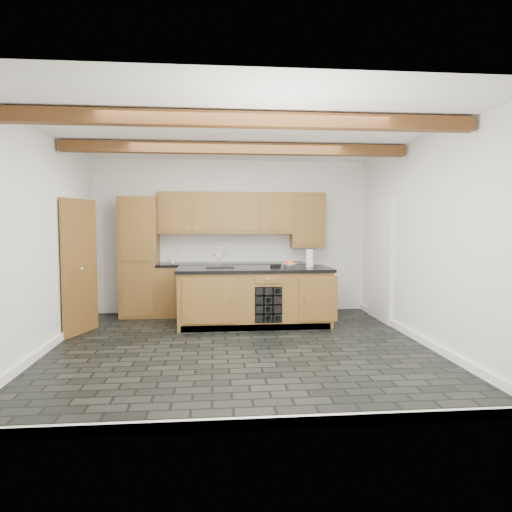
% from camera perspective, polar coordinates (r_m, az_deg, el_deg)
% --- Properties ---
extents(ground, '(5.00, 5.00, 0.00)m').
position_cam_1_polar(ground, '(6.20, -1.97, -11.22)').
color(ground, black).
rests_on(ground, ground).
extents(room_shell, '(5.01, 5.00, 5.00)m').
position_cam_1_polar(room_shell, '(6.51, -3.03, 3.10)').
color(room_shell, white).
rests_on(room_shell, ground).
extents(back_cabinetry, '(3.65, 0.62, 2.20)m').
position_cam_1_polar(back_cabinetry, '(8.23, -5.51, -0.53)').
color(back_cabinetry, olive).
rests_on(back_cabinetry, ground).
extents(island, '(2.48, 0.96, 0.93)m').
position_cam_1_polar(island, '(7.38, -0.18, -5.06)').
color(island, olive).
rests_on(island, ground).
extents(faucet, '(0.45, 0.40, 0.34)m').
position_cam_1_polar(faucet, '(7.34, -4.55, -1.20)').
color(faucet, black).
rests_on(faucet, island).
extents(kitchen_scale, '(0.17, 0.13, 0.05)m').
position_cam_1_polar(kitchen_scale, '(7.42, 2.49, -1.22)').
color(kitchen_scale, black).
rests_on(kitchen_scale, island).
extents(fruit_bowl, '(0.29, 0.29, 0.05)m').
position_cam_1_polar(fruit_bowl, '(7.47, 4.15, -1.15)').
color(fruit_bowl, white).
rests_on(fruit_bowl, island).
extents(fruit_cluster, '(0.16, 0.17, 0.07)m').
position_cam_1_polar(fruit_cluster, '(7.47, 4.15, -0.93)').
color(fruit_cluster, '#B0172C').
rests_on(fruit_cluster, fruit_bowl).
extents(paper_towel, '(0.12, 0.12, 0.28)m').
position_cam_1_polar(paper_towel, '(7.49, 6.75, -0.28)').
color(paper_towel, white).
rests_on(paper_towel, island).
extents(mug, '(0.12, 0.12, 0.09)m').
position_cam_1_polar(mug, '(8.22, -10.41, -0.62)').
color(mug, white).
rests_on(mug, back_cabinetry).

